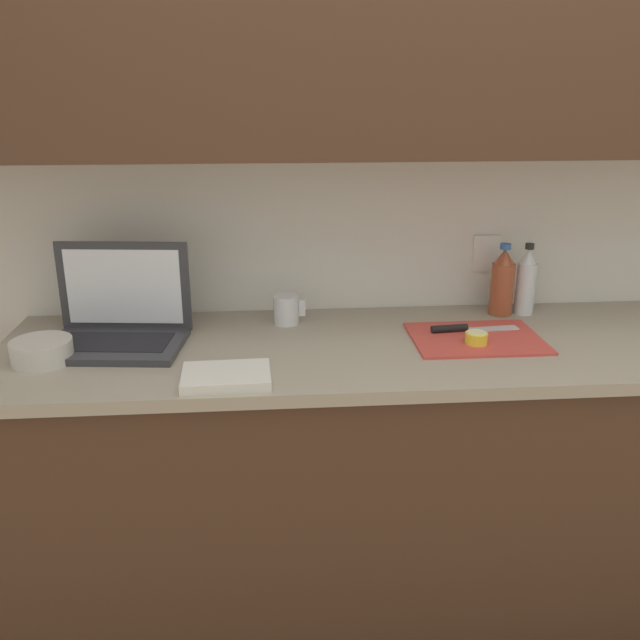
# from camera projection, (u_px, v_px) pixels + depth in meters

# --- Properties ---
(ground_plane) EXTENTS (12.00, 12.00, 0.00)m
(ground_plane) POSITION_uv_depth(u_px,v_px,m) (429.00, 597.00, 2.26)
(ground_plane) COLOR brown
(ground_plane) RESTS_ON ground
(wall_back) EXTENTS (5.20, 0.38, 2.60)m
(wall_back) POSITION_uv_depth(u_px,v_px,m) (436.00, 105.00, 1.99)
(wall_back) COLOR white
(wall_back) RESTS_ON ground_plane
(counter_unit) EXTENTS (2.56, 0.66, 0.91)m
(counter_unit) POSITION_uv_depth(u_px,v_px,m) (444.00, 474.00, 2.11)
(counter_unit) COLOR #472D1E
(counter_unit) RESTS_ON ground_plane
(laptop) EXTENTS (0.41, 0.30, 0.28)m
(laptop) POSITION_uv_depth(u_px,v_px,m) (119.00, 321.00, 1.93)
(laptop) COLOR #333338
(laptop) RESTS_ON counter_unit
(cutting_board) EXTENTS (0.37, 0.29, 0.01)m
(cutting_board) POSITION_uv_depth(u_px,v_px,m) (476.00, 338.00, 1.97)
(cutting_board) COLOR #D1473D
(cutting_board) RESTS_ON counter_unit
(knife) EXTENTS (0.27, 0.05, 0.02)m
(knife) POSITION_uv_depth(u_px,v_px,m) (460.00, 328.00, 2.01)
(knife) COLOR silver
(knife) RESTS_ON cutting_board
(lemon_half_cut) EXTENTS (0.06, 0.06, 0.03)m
(lemon_half_cut) POSITION_uv_depth(u_px,v_px,m) (476.00, 338.00, 1.91)
(lemon_half_cut) COLOR yellow
(lemon_half_cut) RESTS_ON cutting_board
(bottle_green_soda) EXTENTS (0.06, 0.06, 0.23)m
(bottle_green_soda) POSITION_uv_depth(u_px,v_px,m) (526.00, 282.00, 2.17)
(bottle_green_soda) COLOR silver
(bottle_green_soda) RESTS_ON counter_unit
(bottle_oil_tall) EXTENTS (0.07, 0.07, 0.23)m
(bottle_oil_tall) POSITION_uv_depth(u_px,v_px,m) (502.00, 283.00, 2.16)
(bottle_oil_tall) COLOR #A34C2D
(bottle_oil_tall) RESTS_ON counter_unit
(measuring_cup) EXTENTS (0.10, 0.08, 0.09)m
(measuring_cup) POSITION_uv_depth(u_px,v_px,m) (286.00, 310.00, 2.09)
(measuring_cup) COLOR silver
(measuring_cup) RESTS_ON counter_unit
(bowl_white) EXTENTS (0.16, 0.16, 0.06)m
(bowl_white) POSITION_uv_depth(u_px,v_px,m) (42.00, 351.00, 1.80)
(bowl_white) COLOR beige
(bowl_white) RESTS_ON counter_unit
(dish_towel) EXTENTS (0.23, 0.17, 0.02)m
(dish_towel) POSITION_uv_depth(u_px,v_px,m) (226.00, 376.00, 1.69)
(dish_towel) COLOR silver
(dish_towel) RESTS_ON counter_unit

